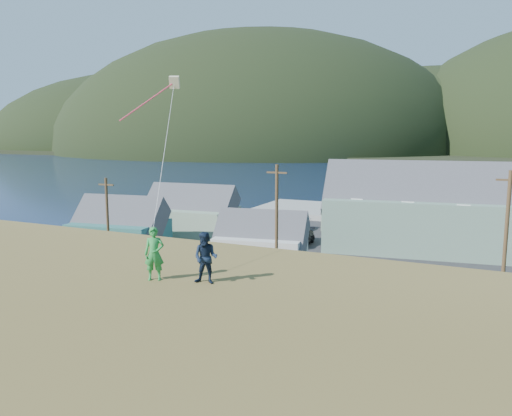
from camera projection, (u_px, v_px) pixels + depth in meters
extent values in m
plane|color=#0A1638|center=(281.00, 303.00, 36.14)|extent=(900.00, 900.00, 0.00)
cube|color=#4C3D19|center=(270.00, 311.00, 34.34)|extent=(110.00, 8.00, 0.10)
cube|color=#28282B|center=(342.00, 252.00, 51.42)|extent=(72.00, 36.00, 0.12)
cube|color=gray|center=(343.00, 212.00, 74.50)|extent=(26.00, 14.00, 0.90)
cube|color=black|center=(464.00, 150.00, 332.63)|extent=(900.00, 320.00, 2.00)
ellipsoid|color=black|center=(149.00, 146.00, 378.14)|extent=(240.00, 216.00, 108.00)
ellipsoid|color=black|center=(258.00, 149.00, 318.98)|extent=(260.00, 234.00, 143.00)
ellipsoid|color=black|center=(428.00, 149.00, 313.75)|extent=(200.00, 180.00, 100.00)
cube|color=gray|center=(485.00, 227.00, 49.99)|extent=(32.52, 13.24, 5.41)
cube|color=#47474C|center=(488.00, 186.00, 49.37)|extent=(32.99, 13.13, 8.85)
cube|color=#2B6456|center=(120.00, 237.00, 50.52)|extent=(9.43, 7.61, 3.23)
cube|color=#47474C|center=(119.00, 213.00, 50.15)|extent=(9.89, 7.43, 6.21)
cube|color=gray|center=(190.00, 223.00, 57.50)|extent=(10.52, 7.42, 3.57)
cube|color=#47474C|center=(190.00, 200.00, 57.10)|extent=(10.99, 7.19, 6.43)
cube|color=silver|center=(261.00, 252.00, 44.68)|extent=(8.41, 6.63, 3.05)
cube|color=#47474C|center=(261.00, 227.00, 44.34)|extent=(8.89, 6.62, 5.35)
cube|color=gray|center=(362.00, 219.00, 62.16)|extent=(9.09, 5.77, 2.82)
cube|color=#47474C|center=(362.00, 202.00, 61.83)|extent=(9.59, 5.80, 5.28)
cylinder|color=#47331E|center=(108.00, 224.00, 43.89)|extent=(0.24, 0.24, 8.23)
cylinder|color=#47331E|center=(277.00, 230.00, 37.16)|extent=(0.24, 0.24, 9.81)
cylinder|color=#47331E|center=(505.00, 250.00, 30.86)|extent=(0.24, 0.24, 9.86)
imported|color=navy|center=(333.00, 240.00, 53.42)|extent=(1.82, 4.14, 1.39)
imported|color=black|center=(339.00, 232.00, 58.04)|extent=(1.96, 4.30, 1.43)
imported|color=navy|center=(386.00, 237.00, 55.01)|extent=(2.02, 4.49, 1.43)
imported|color=black|center=(301.00, 238.00, 54.26)|extent=(2.63, 5.60, 1.58)
imported|color=silver|center=(297.00, 226.00, 61.69)|extent=(2.23, 4.99, 1.42)
imported|color=#B0AFB4|center=(212.00, 228.00, 60.36)|extent=(1.47, 4.05, 1.33)
imported|color=#A01317|center=(183.00, 225.00, 61.52)|extent=(2.16, 4.72, 1.57)
imported|color=gray|center=(221.00, 223.00, 64.08)|extent=(1.40, 4.01, 1.32)
imported|color=white|center=(263.00, 237.00, 55.05)|extent=(2.92, 5.20, 1.37)
imported|color=#25893A|center=(154.00, 254.00, 17.07)|extent=(0.80, 0.70, 1.85)
imported|color=#131F34|center=(206.00, 258.00, 16.69)|extent=(0.96, 0.80, 1.76)
cube|color=beige|center=(174.00, 82.00, 23.07)|extent=(0.58, 0.57, 0.60)
cylinder|color=#FF435E|center=(148.00, 101.00, 22.32)|extent=(0.06, 0.06, 3.31)
cylinder|color=white|center=(166.00, 144.00, 20.00)|extent=(0.02, 0.02, 8.93)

